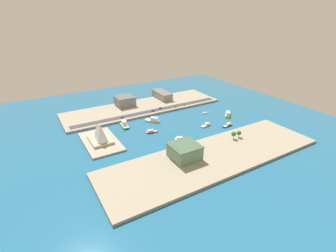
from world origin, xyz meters
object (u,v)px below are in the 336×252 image
object	(u,v)px
terminal_long_green	(185,151)
ferry_green_doubledeck	(124,125)
pickup_red	(122,117)
sedan_silver	(176,106)
traffic_light_waterfront	(177,105)
ferry_white_commuter	(153,120)
sailboat_small_white	(205,113)
suv_black	(160,108)
warehouse_low_gray	(125,101)
tugboat_red	(151,132)
yacht_sleek_gray	(206,125)
carpark_squat_concrete	(162,95)
ferry_yellow_fast	(228,114)
opera_landmark	(100,134)
patrol_launch_navy	(228,125)
taxi_yellow_cab	(184,104)
water_taxi_orange	(181,139)
hatchback_blue	(153,111)

from	to	relation	value
terminal_long_green	ferry_green_doubledeck	bearing A→B (deg)	11.84
terminal_long_green	pickup_red	distance (m)	129.13
sedan_silver	traffic_light_waterfront	xyz separation A→B (m)	(-3.39, 0.26, 3.47)
ferry_white_commuter	pickup_red	world-z (taller)	ferry_white_commuter
sailboat_small_white	suv_black	distance (m)	67.16
ferry_white_commuter	pickup_red	distance (m)	43.11
warehouse_low_gray	traffic_light_waterfront	size ratio (longest dim) A/B	4.28
tugboat_red	sailboat_small_white	bearing A→B (deg)	-80.26
sailboat_small_white	ferry_white_commuter	size ratio (longest dim) A/B	0.66
yacht_sleek_gray	carpark_squat_concrete	world-z (taller)	carpark_squat_concrete
tugboat_red	carpark_squat_concrete	size ratio (longest dim) A/B	0.36
ferry_yellow_fast	terminal_long_green	distance (m)	134.79
terminal_long_green	sedan_silver	bearing A→B (deg)	-28.82
yacht_sleek_gray	ferry_yellow_fast	world-z (taller)	ferry_yellow_fast
ferry_green_doubledeck	opera_landmark	world-z (taller)	opera_landmark
tugboat_red	ferry_green_doubledeck	bearing A→B (deg)	33.31
tugboat_red	carpark_squat_concrete	distance (m)	127.74
ferry_white_commuter	yacht_sleek_gray	bearing A→B (deg)	-132.34
sedan_silver	opera_landmark	size ratio (longest dim) A/B	0.16
patrol_launch_navy	taxi_yellow_cab	world-z (taller)	taxi_yellow_cab
tugboat_red	taxi_yellow_cab	distance (m)	103.55
ferry_green_doubledeck	water_taxi_orange	bearing A→B (deg)	-147.78
ferry_white_commuter	terminal_long_green	bearing A→B (deg)	170.22
water_taxi_orange	ferry_white_commuter	world-z (taller)	ferry_white_commuter
pickup_red	opera_landmark	size ratio (longest dim) A/B	0.13
opera_landmark	sedan_silver	bearing A→B (deg)	-69.21
ferry_yellow_fast	opera_landmark	xyz separation A→B (m)	(13.22, 179.54, 8.91)
carpark_squat_concrete	yacht_sleek_gray	bearing A→B (deg)	178.27
sailboat_small_white	ferry_green_doubledeck	bearing A→B (deg)	81.94
ferry_green_doubledeck	warehouse_low_gray	size ratio (longest dim) A/B	0.76
sailboat_small_white	patrol_launch_navy	bearing A→B (deg)	177.41
carpark_squat_concrete	sailboat_small_white	bearing A→B (deg)	-165.64
warehouse_low_gray	terminal_long_green	distance (m)	175.11
terminal_long_green	opera_landmark	bearing A→B (deg)	38.33
hatchback_blue	suv_black	world-z (taller)	hatchback_blue
sedan_silver	traffic_light_waterfront	world-z (taller)	traffic_light_waterfront
taxi_yellow_cab	opera_landmark	bearing A→B (deg)	108.99
carpark_squat_concrete	warehouse_low_gray	xyz separation A→B (m)	(-0.80, 66.89, 1.50)
taxi_yellow_cab	sedan_silver	size ratio (longest dim) A/B	1.04
hatchback_blue	carpark_squat_concrete	bearing A→B (deg)	-41.68
ferry_green_doubledeck	patrol_launch_navy	bearing A→B (deg)	-119.97
pickup_red	yacht_sleek_gray	bearing A→B (deg)	-131.06
hatchback_blue	opera_landmark	world-z (taller)	opera_landmark
hatchback_blue	suv_black	xyz separation A→B (m)	(4.67, -14.54, -0.02)
ferry_green_doubledeck	opera_landmark	xyz separation A→B (m)	(-27.54, 39.27, 8.83)
ferry_yellow_fast	water_taxi_orange	bearing A→B (deg)	105.13
ferry_white_commuter	opera_landmark	world-z (taller)	opera_landmark
taxi_yellow_cab	hatchback_blue	bearing A→B (deg)	89.60
taxi_yellow_cab	carpark_squat_concrete	bearing A→B (deg)	15.09
patrol_launch_navy	hatchback_blue	bearing A→B (deg)	34.38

